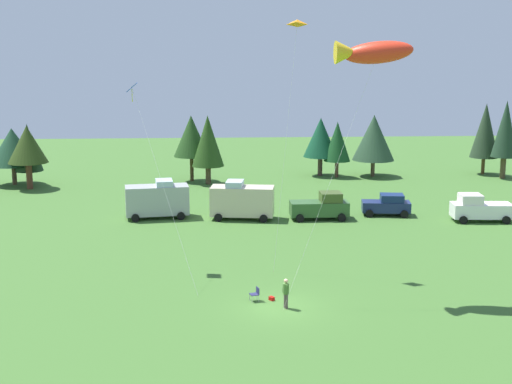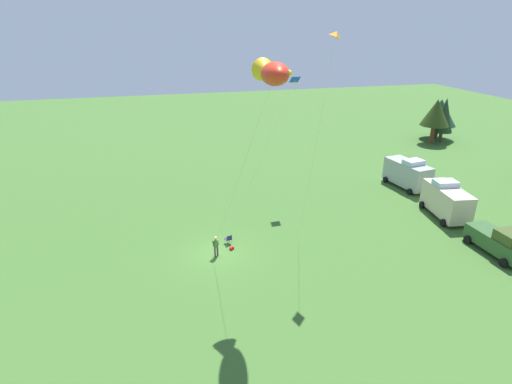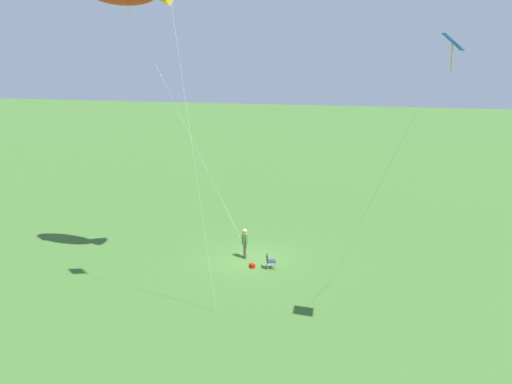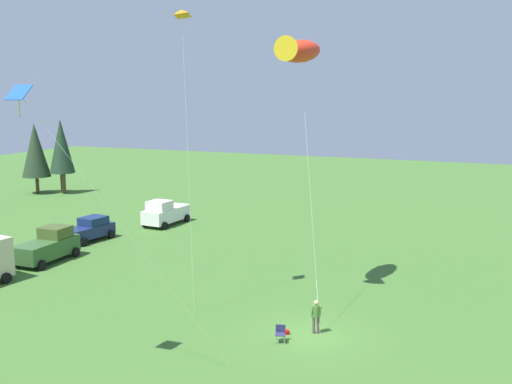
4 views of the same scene
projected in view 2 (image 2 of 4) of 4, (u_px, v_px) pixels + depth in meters
ground_plane at (218, 254)px, 31.41m from camera, size 160.00×160.00×0.00m
person_kite_flyer at (216, 245)px, 30.71m from camera, size 0.44×0.55×1.74m
folding_chair at (229, 239)px, 32.68m from camera, size 0.60×0.60×0.82m
backpack_on_grass at (232, 248)px, 32.00m from camera, size 0.37×0.39×0.22m
van_motorhome_grey at (408, 173)px, 43.75m from camera, size 5.65×3.21×3.34m
van_camper_beige at (446, 200)px, 37.02m from camera, size 5.67×3.25×3.34m
truck_green_flatbed at (500, 241)px, 31.05m from camera, size 5.04×2.49×2.34m
kite_large_fish at (272, 73)px, 21.74m from camera, size 7.82×4.20×15.07m
kite_delta_orange at (336, 36)px, 25.53m from camera, size 2.14×1.80×16.38m
kite_diamond_blue at (293, 85)px, 36.92m from camera, size 4.67×7.46×12.27m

